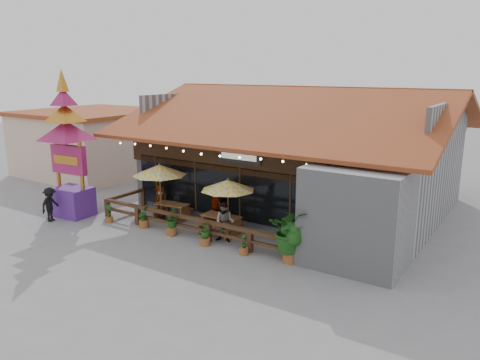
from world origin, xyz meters
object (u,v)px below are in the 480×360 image
Objects in this scene: picnic_table_left at (172,209)px; umbrella_right at (228,185)px; umbrella_left at (160,170)px; thai_sign_tower at (67,134)px; picnic_table_right at (221,221)px; tropical_plant at (291,231)px; pedestrian at (50,205)px.

umbrella_right is at bearing -4.43° from picnic_table_left.
thai_sign_tower is at bearing -153.60° from umbrella_left.
picnic_table_right is at bearing -158.39° from umbrella_right.
tropical_plant is (3.91, -1.16, 0.65)m from picnic_table_right.
thai_sign_tower is (-7.78, -1.95, 1.79)m from umbrella_right.
tropical_plant is at bearing -93.18° from pedestrian.
pedestrian is (-11.49, -1.83, -0.39)m from tropical_plant.
tropical_plant is at bearing -16.52° from picnic_table_right.
umbrella_left is 1.29× the size of tropical_plant.
picnic_table_left is at bearing -65.44° from pedestrian.
picnic_table_left is at bearing 26.64° from thai_sign_tower.
picnic_table_right is 8.44m from thai_sign_tower.
tropical_plant reaches higher than pedestrian.
picnic_table_right is 4.13m from tropical_plant.
umbrella_right reaches higher than pedestrian.
umbrella_right is at bearing 14.07° from thai_sign_tower.
umbrella_right is at bearing -0.06° from umbrella_left.
umbrella_right is at bearing -80.73° from pedestrian.
picnic_table_left is 3.12m from picnic_table_right.
umbrella_left is 1.59× the size of picnic_table_left.
thai_sign_tower reaches higher than pedestrian.
picnic_table_left is at bearing 175.57° from umbrella_right.
picnic_table_left is at bearing 173.16° from picnic_table_right.
thai_sign_tower is 3.33m from pedestrian.
pedestrian is at bearing -143.23° from picnic_table_left.
umbrella_left is at bearing -151.40° from picnic_table_left.
thai_sign_tower is 11.76m from tropical_plant.
picnic_table_right is (3.57, -0.11, -1.80)m from umbrella_left.
umbrella_left is at bearing 170.34° from tropical_plant.
picnic_table_right is at bearing 163.48° from tropical_plant.
pedestrian is at bearing -142.37° from umbrella_left.
umbrella_left is at bearing 179.94° from umbrella_right.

